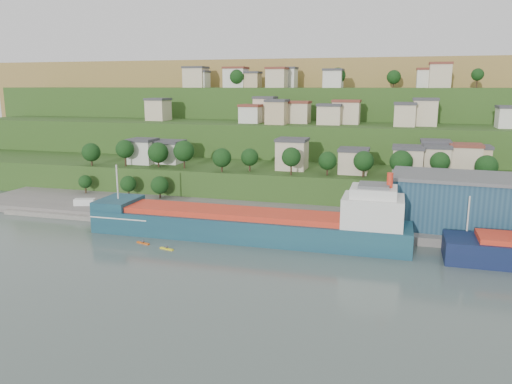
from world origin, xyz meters
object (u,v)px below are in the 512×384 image
(warehouse, at_px, (457,201))
(caravan, at_px, (85,203))
(cargo_ship_near, at_px, (255,226))
(kayak_orange, at_px, (143,242))

(warehouse, relative_size, caravan, 5.64)
(cargo_ship_near, xyz_separation_m, kayak_orange, (-24.03, -10.50, -2.87))
(warehouse, relative_size, kayak_orange, 8.86)
(kayak_orange, bearing_deg, caravan, 160.14)
(caravan, bearing_deg, kayak_orange, -54.11)
(warehouse, bearing_deg, caravan, -172.91)
(caravan, relative_size, kayak_orange, 1.57)
(warehouse, bearing_deg, cargo_ship_near, -155.51)
(cargo_ship_near, relative_size, kayak_orange, 21.00)
(caravan, xyz_separation_m, kayak_orange, (30.62, -22.27, -2.27))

